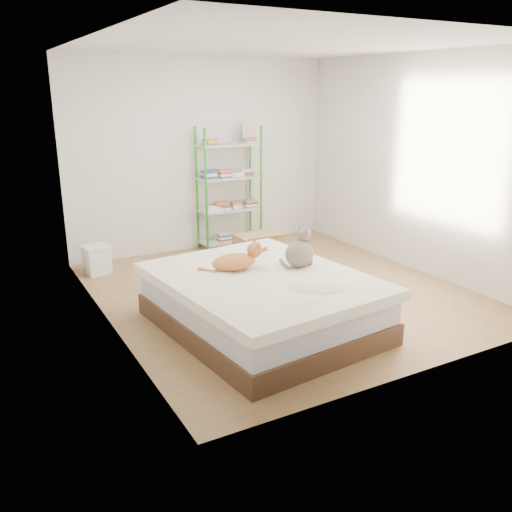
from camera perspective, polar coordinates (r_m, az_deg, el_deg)
room at (r=5.78m, az=2.75°, el=8.42°), size 3.81×4.21×2.61m
bed at (r=5.10m, az=0.65°, el=-4.85°), size 1.86×2.23×0.53m
orange_cat at (r=5.12m, az=-2.35°, el=-0.41°), size 0.53×0.31×0.21m
grey_cat at (r=5.21m, az=4.62°, el=0.87°), size 0.40×0.36×0.38m
shelf_unit at (r=7.63m, az=-2.79°, el=7.15°), size 0.91×0.36×1.74m
cardboard_box at (r=7.00m, az=0.26°, el=0.73°), size 0.55×0.53×0.45m
white_bin at (r=6.90m, az=-16.39°, el=-0.37°), size 0.36×0.33×0.36m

